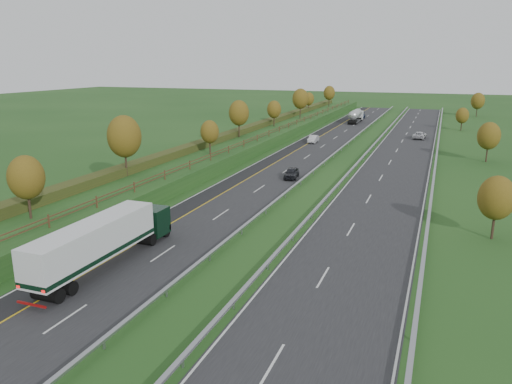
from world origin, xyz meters
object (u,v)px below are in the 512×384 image
Objects in this scene: box_lorry at (103,240)px; road_tanker at (356,116)px; car_dark_near at (292,173)px; car_oncoming at (420,135)px; car_silver_mid at (313,139)px; car_small_far at (362,115)px.

box_lorry is 105.69m from road_tanker.
road_tanker is 70.17m from car_dark_near.
car_silver_mid is at bearing 38.46° from car_oncoming.
car_dark_near is at bearing -94.32° from car_small_far.
box_lorry is at bearing -104.91° from car_dark_near.
box_lorry is 3.29× the size of car_small_far.
road_tanker is 2.27× the size of car_small_far.
car_silver_mid is at bearing 90.02° from box_lorry.
car_oncoming is at bearing -54.05° from road_tanker.
road_tanker is 2.10× the size of car_oncoming.
road_tanker reaches higher than car_small_far.
car_dark_near reaches higher than car_small_far.
road_tanker reaches higher than car_oncoming.
car_small_far is (1.92, 117.69, -1.57)m from box_lorry.
car_oncoming reaches higher than car_small_far.
car_silver_mid is (-2.20, -37.79, -1.09)m from road_tanker.
car_dark_near is 47.97m from car_oncoming.
road_tanker is 30.31m from car_oncoming.
road_tanker is 12.08m from car_small_far.
car_oncoming is at bearing 64.92° from car_dark_near.
box_lorry is 117.72m from car_small_far.
car_dark_near is 0.98× the size of car_silver_mid.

